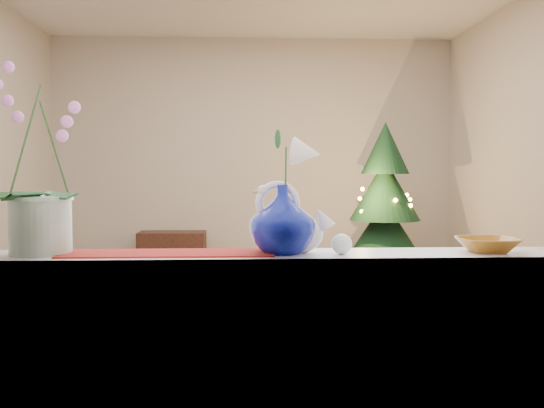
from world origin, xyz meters
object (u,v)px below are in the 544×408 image
Objects in this scene: swan at (294,219)px; paperweight at (342,244)px; side_table at (172,256)px; amber_dish at (487,246)px; orchid_pot at (39,158)px; xmas_tree at (385,207)px; blue_vase at (283,214)px.

paperweight is at bearing -14.23° from swan.
amber_dish is at bearing -70.06° from side_table.
orchid_pot reaches higher than side_table.
amber_dish is at bearing -98.52° from xmas_tree.
side_table is (-0.90, 4.63, -0.78)m from blue_vase.
orchid_pot is 0.88× the size of side_table.
swan reaches higher than paperweight.
orchid_pot is at bearing -117.90° from xmas_tree.
xmas_tree reaches higher than swan.
swan is at bearing 24.87° from blue_vase.
side_table is at bearing 104.81° from swan.
paperweight is 0.51m from amber_dish.
orchid_pot reaches higher than swan.
swan is 0.05m from blue_vase.
orchid_pot is 4.50m from xmas_tree.
orchid_pot is at bearing 179.09° from amber_dish.
paperweight is at bearing -75.89° from side_table.
paperweight is (1.00, -0.05, -0.28)m from orchid_pot.
xmas_tree reaches higher than blue_vase.
blue_vase is at bearing 179.92° from amber_dish.
swan is 1.01× the size of blue_vase.
xmas_tree reaches higher than orchid_pot.
paperweight is at bearing -3.02° from orchid_pot.
orchid_pot reaches higher than amber_dish.
orchid_pot is 4.70m from side_table.
swan is at bearing 162.51° from paperweight.
swan is 0.18m from paperweight.
amber_dish is (0.50, 0.03, -0.01)m from paperweight.
paperweight is 0.04× the size of xmas_tree.
orchid_pot is 0.87m from swan.
xmas_tree reaches higher than side_table.
paperweight is (0.19, -0.03, -0.10)m from blue_vase.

